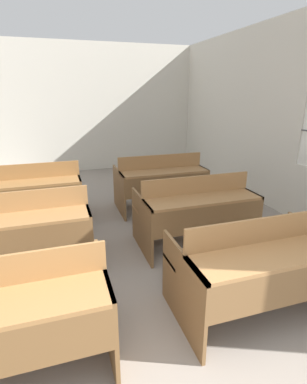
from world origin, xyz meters
name	(u,v)px	position (x,y,z in m)	size (l,w,h in m)	color
wall_back	(66,109)	(0.00, 6.63, 1.41)	(6.03, 0.06, 2.83)	beige
wall_right_with_window	(275,118)	(2.98, 3.39, 1.41)	(0.06, 6.60, 2.83)	beige
bench_front_left	(2,315)	(-0.70, 1.20, 0.46)	(1.34, 0.81, 0.87)	brown
bench_front_right	(259,264)	(1.21, 1.20, 0.46)	(1.34, 0.81, 0.87)	brown
bench_second_left	(23,230)	(-0.68, 2.48, 0.46)	(1.34, 0.81, 0.87)	brown
bench_second_right	(196,209)	(1.24, 2.45, 0.46)	(1.34, 0.81, 0.87)	brown
bench_third_left	(31,193)	(-0.67, 3.71, 0.46)	(1.34, 0.81, 0.87)	brown
bench_third_right	(160,180)	(1.24, 3.73, 0.46)	(1.34, 0.81, 0.87)	brown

